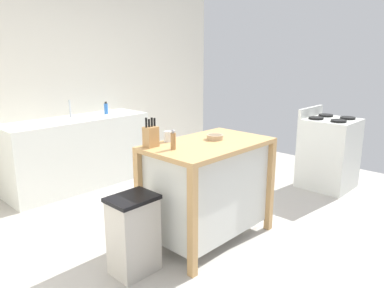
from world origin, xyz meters
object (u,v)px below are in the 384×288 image
object	(u,v)px
pepper_grinder	(173,140)
sink_faucet	(70,109)
kitchen_island	(208,186)
trash_bin	(134,234)
drinking_cup	(168,136)
stove	(328,153)
bowl_ceramic_small	(215,137)
bottle_hand_soap	(106,108)
knife_block	(151,136)

from	to	relation	value
pepper_grinder	sink_faucet	xyz separation A→B (m)	(0.29, 2.20, 0.00)
kitchen_island	trash_bin	distance (m)	0.83
drinking_cup	trash_bin	bearing A→B (deg)	-158.94
pepper_grinder	trash_bin	distance (m)	0.80
kitchen_island	pepper_grinder	world-z (taller)	pepper_grinder
pepper_grinder	trash_bin	size ratio (longest dim) A/B	0.26
drinking_cup	pepper_grinder	world-z (taller)	pepper_grinder
kitchen_island	stove	xyz separation A→B (m)	(2.07, -0.22, -0.06)
pepper_grinder	sink_faucet	bearing A→B (deg)	82.60
pepper_grinder	sink_faucet	size ratio (longest dim) A/B	0.74
stove	bowl_ceramic_small	bearing A→B (deg)	172.63
kitchen_island	bowl_ceramic_small	size ratio (longest dim) A/B	7.49
trash_bin	bottle_hand_soap	distance (m)	2.46
bowl_ceramic_small	sink_faucet	xyz separation A→B (m)	(-0.22, 2.21, 0.05)
knife_block	trash_bin	xyz separation A→B (m)	(-0.36, -0.19, -0.69)
pepper_grinder	stove	size ratio (longest dim) A/B	0.16
bottle_hand_soap	drinking_cup	bearing A→B (deg)	-107.66
bowl_ceramic_small	bottle_hand_soap	xyz separation A→B (m)	(0.23, 2.09, 0.02)
pepper_grinder	stove	bearing A→B (deg)	-6.31
pepper_grinder	drinking_cup	bearing A→B (deg)	56.58
bowl_ceramic_small	trash_bin	bearing A→B (deg)	178.65
kitchen_island	pepper_grinder	bearing A→B (deg)	172.33
sink_faucet	bottle_hand_soap	size ratio (longest dim) A/B	1.34
knife_block	bowl_ceramic_small	world-z (taller)	knife_block
knife_block	pepper_grinder	xyz separation A→B (m)	(0.07, -0.20, -0.01)
knife_block	bottle_hand_soap	size ratio (longest dim) A/B	1.53
knife_block	trash_bin	size ratio (longest dim) A/B	0.40
bowl_ceramic_small	trash_bin	world-z (taller)	bowl_ceramic_small
bowl_ceramic_small	stove	world-z (taller)	stove
trash_bin	kitchen_island	bearing A→B (deg)	-3.81
knife_block	bottle_hand_soap	distance (m)	2.05
trash_bin	pepper_grinder	bearing A→B (deg)	-0.39
trash_bin	bottle_hand_soap	world-z (taller)	bottle_hand_soap
pepper_grinder	stove	distance (m)	2.52
stove	pepper_grinder	bearing A→B (deg)	173.69
sink_faucet	kitchen_island	bearing A→B (deg)	-87.65
knife_block	bowl_ceramic_small	xyz separation A→B (m)	(0.57, -0.21, -0.07)
kitchen_island	knife_block	xyz separation A→B (m)	(-0.45, 0.25, 0.50)
sink_faucet	stove	distance (m)	3.32
pepper_grinder	sink_faucet	distance (m)	2.21
bowl_ceramic_small	sink_faucet	world-z (taller)	sink_faucet
pepper_grinder	trash_bin	xyz separation A→B (m)	(-0.43, 0.00, -0.68)
trash_bin	knife_block	bearing A→B (deg)	28.19
bottle_hand_soap	bowl_ceramic_small	bearing A→B (deg)	-96.38
trash_bin	sink_faucet	bearing A→B (deg)	71.93
bowl_ceramic_small	stove	bearing A→B (deg)	-7.37
stove	knife_block	bearing A→B (deg)	169.50
sink_faucet	stove	size ratio (longest dim) A/B	0.22
sink_faucet	pepper_grinder	bearing A→B (deg)	-97.40
trash_bin	sink_faucet	xyz separation A→B (m)	(0.72, 2.19, 0.68)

